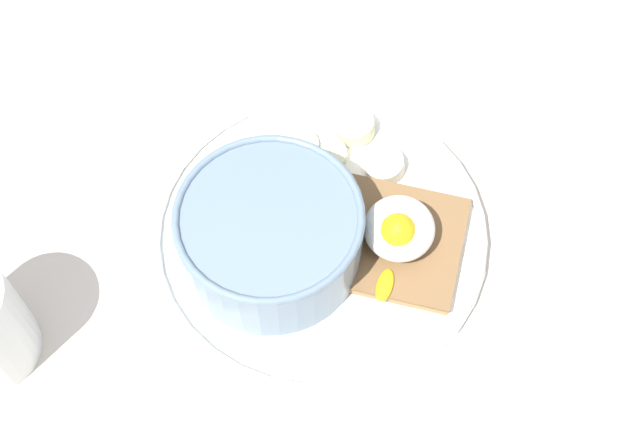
{
  "coord_description": "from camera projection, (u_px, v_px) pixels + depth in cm",
  "views": [
    {
      "loc": [
        -32.29,
        -2.72,
        63.4
      ],
      "look_at": [
        0.0,
        0.0,
        5.0
      ],
      "focal_mm": 50.0,
      "sensor_mm": 36.0,
      "label": 1
    }
  ],
  "objects": [
    {
      "name": "poached_egg",
      "position": [
        399.0,
        230.0,
        0.65
      ],
      "size": [
        8.1,
        5.31,
        4.04
      ],
      "color": "white",
      "rests_on": "toast_slice"
    },
    {
      "name": "banana_slice_front",
      "position": [
        330.0,
        155.0,
        0.71
      ],
      "size": [
        3.56,
        3.55,
        1.07
      ],
      "color": "#EEEBB5",
      "rests_on": "plate"
    },
    {
      "name": "oatmeal_bowl",
      "position": [
        270.0,
        234.0,
        0.65
      ],
      "size": [
        13.75,
        13.75,
        6.05
      ],
      "color": "slate",
      "rests_on": "plate"
    },
    {
      "name": "banana_slice_back",
      "position": [
        355.0,
        127.0,
        0.72
      ],
      "size": [
        3.52,
        3.65,
        1.71
      ],
      "color": "beige",
      "rests_on": "plate"
    },
    {
      "name": "plate",
      "position": [
        320.0,
        233.0,
        0.69
      ],
      "size": [
        25.86,
        25.86,
        1.6
      ],
      "color": "white",
      "rests_on": "ground_plane"
    },
    {
      "name": "banana_slice_left",
      "position": [
        385.0,
        165.0,
        0.71
      ],
      "size": [
        3.78,
        3.88,
        1.57
      ],
      "color": "#F2E3BC",
      "rests_on": "plate"
    },
    {
      "name": "toast_slice",
      "position": [
        397.0,
        242.0,
        0.67
      ],
      "size": [
        11.16,
        11.16,
        1.09
      ],
      "color": "brown",
      "rests_on": "plate"
    },
    {
      "name": "ground_plane",
      "position": [
        320.0,
        244.0,
        0.7
      ],
      "size": [
        120.0,
        120.0,
        2.0
      ],
      "primitive_type": "cube",
      "color": "beige",
      "rests_on": "ground"
    },
    {
      "name": "banana_slice_right",
      "position": [
        299.0,
        149.0,
        0.71
      ],
      "size": [
        4.64,
        4.58,
        1.79
      ],
      "color": "#F5EBB0",
      "rests_on": "plate"
    }
  ]
}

